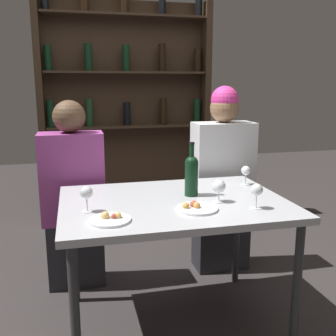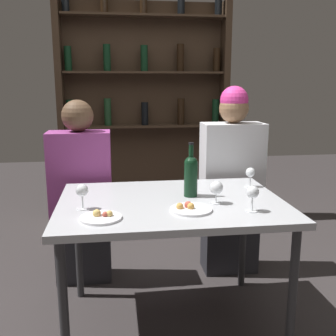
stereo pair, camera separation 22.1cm
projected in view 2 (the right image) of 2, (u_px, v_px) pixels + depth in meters
ground_plane at (171, 323)px, 2.27m from camera, size 10.00×10.00×0.00m
dining_table at (171, 212)px, 2.13m from camera, size 1.20×0.87×0.74m
wine_rack_wall at (144, 104)px, 3.82m from camera, size 1.63×0.21×2.23m
wine_bottle at (191, 174)px, 2.17m from camera, size 0.07×0.07×0.30m
wine_glass_0 at (216, 188)px, 2.04m from camera, size 0.07×0.07×0.12m
wine_glass_1 at (82, 191)px, 1.95m from camera, size 0.06×0.06×0.13m
wine_glass_2 at (253, 193)px, 1.92m from camera, size 0.06×0.06×0.13m
wine_glass_3 at (250, 173)px, 2.37m from camera, size 0.06×0.06×0.12m
food_plate_0 at (101, 217)px, 1.83m from camera, size 0.20×0.20×0.04m
food_plate_1 at (190, 208)px, 1.94m from camera, size 0.21×0.21×0.04m
seated_person_left at (81, 198)px, 2.68m from camera, size 0.41×0.22×1.26m
seated_person_right at (231, 185)px, 2.81m from camera, size 0.43×0.22×1.34m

